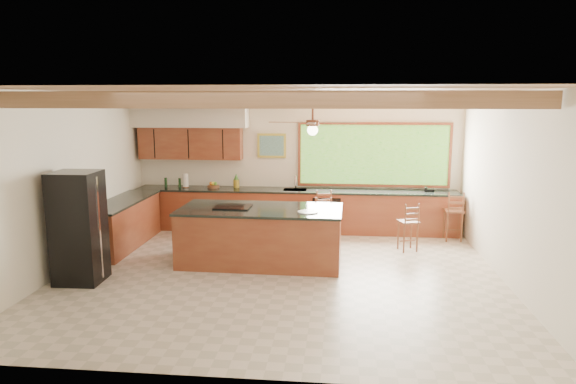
# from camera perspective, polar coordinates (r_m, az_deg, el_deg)

# --- Properties ---
(ground) EXTENTS (7.20, 7.20, 0.00)m
(ground) POSITION_cam_1_polar(r_m,az_deg,el_deg) (8.63, -0.92, -9.13)
(ground) COLOR beige
(ground) RESTS_ON ground
(room_shell) EXTENTS (7.27, 6.54, 3.02)m
(room_shell) POSITION_cam_1_polar(r_m,az_deg,el_deg) (8.84, -1.57, 6.02)
(room_shell) COLOR beige
(room_shell) RESTS_ON ground
(counter_run) EXTENTS (7.12, 3.10, 1.24)m
(counter_run) POSITION_cam_1_polar(r_m,az_deg,el_deg) (11.02, -3.64, -2.35)
(counter_run) COLOR brown
(counter_run) RESTS_ON ground
(island) EXTENTS (2.87, 1.39, 1.01)m
(island) POSITION_cam_1_polar(r_m,az_deg,el_deg) (9.11, -3.03, -4.83)
(island) COLOR brown
(island) RESTS_ON ground
(refrigerator) EXTENTS (0.71, 0.69, 1.77)m
(refrigerator) POSITION_cam_1_polar(r_m,az_deg,el_deg) (8.72, -22.25, -3.66)
(refrigerator) COLOR black
(refrigerator) RESTS_ON ground
(bar_stool_a) EXTENTS (0.39, 0.39, 1.04)m
(bar_stool_a) POSITION_cam_1_polar(r_m,az_deg,el_deg) (9.90, 3.92, -2.90)
(bar_stool_a) COLOR brown
(bar_stool_a) RESTS_ON ground
(bar_stool_b) EXTENTS (0.46, 0.46, 1.03)m
(bar_stool_b) POSITION_cam_1_polar(r_m,az_deg,el_deg) (10.73, 3.76, -1.88)
(bar_stool_b) COLOR brown
(bar_stool_b) RESTS_ON ground
(bar_stool_c) EXTENTS (0.42, 0.42, 0.94)m
(bar_stool_c) POSITION_cam_1_polar(r_m,az_deg,el_deg) (10.00, 13.25, -3.36)
(bar_stool_c) COLOR brown
(bar_stool_c) RESTS_ON ground
(bar_stool_d) EXTENTS (0.38, 0.38, 1.03)m
(bar_stool_d) POSITION_cam_1_polar(r_m,az_deg,el_deg) (10.98, 17.97, -2.10)
(bar_stool_d) COLOR brown
(bar_stool_d) RESTS_ON ground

